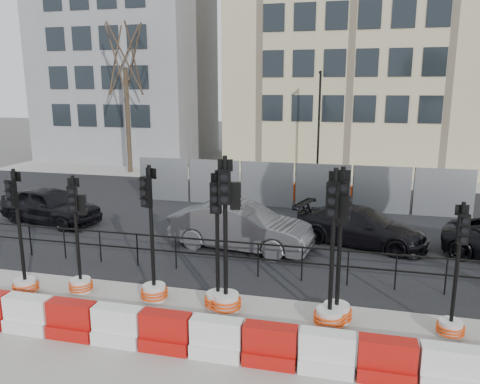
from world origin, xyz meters
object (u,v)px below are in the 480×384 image
(traffic_signal_a, at_px, (23,269))
(traffic_signal_d, at_px, (226,277))
(car_a, at_px, (50,205))
(car_c, at_px, (360,226))
(traffic_signal_h, at_px, (452,310))

(traffic_signal_a, height_order, traffic_signal_d, traffic_signal_d)
(traffic_signal_a, bearing_deg, car_a, 127.69)
(traffic_signal_a, relative_size, traffic_signal_d, 0.88)
(car_c, bearing_deg, traffic_signal_a, 142.98)
(traffic_signal_d, relative_size, car_c, 0.79)
(traffic_signal_a, distance_m, car_c, 10.20)
(traffic_signal_d, distance_m, car_a, 10.17)
(car_c, bearing_deg, traffic_signal_h, -144.93)
(traffic_signal_a, bearing_deg, traffic_signal_h, 9.64)
(traffic_signal_a, height_order, car_c, traffic_signal_a)
(traffic_signal_a, distance_m, traffic_signal_h, 10.10)
(car_a, bearing_deg, traffic_signal_a, -138.41)
(traffic_signal_h, relative_size, car_c, 0.63)
(car_a, relative_size, car_c, 0.94)
(traffic_signal_a, bearing_deg, traffic_signal_d, 10.91)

